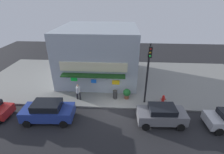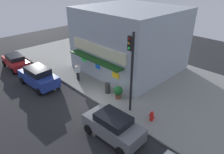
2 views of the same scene
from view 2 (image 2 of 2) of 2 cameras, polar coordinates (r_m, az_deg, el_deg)
The scene contains 12 objects.
ground_plane at distance 16.77m, azimuth -5.07°, elevation -6.80°, with size 48.94×48.94×0.00m, color #232326.
sidewalk at distance 20.53m, azimuth 8.05°, elevation -0.01°, with size 32.62×12.13×0.14m, color gray.
corner_building at distance 21.25m, azimuth 5.00°, elevation 10.45°, with size 9.04×9.49×6.28m.
traffic_light at distance 13.68m, azimuth 5.38°, elevation 3.57°, with size 0.32×0.58×5.91m.
fire_hydrant at distance 14.62m, azimuth 10.99°, elevation -10.62°, with size 0.51×0.27×0.75m.
trash_can at distance 17.36m, azimuth -1.23°, elevation -3.11°, with size 0.45×0.45×0.91m, color #2D2D2D.
pedestrian at distance 19.49m, azimuth -9.54°, elevation 1.63°, with size 0.53×0.53×1.72m.
potted_plant_by_doorway at distance 21.29m, azimuth -7.03°, elevation 2.82°, with size 0.67×0.67×0.93m.
potted_plant_by_window at distance 16.57m, azimuth 1.71°, elevation -4.07°, with size 0.76×0.76×1.08m.
parked_car_blue at distance 19.73m, azimuth -19.77°, elevation 0.11°, with size 4.34×2.26×1.77m.
parked_car_grey at distance 13.02m, azimuth 0.34°, elevation -13.46°, with size 3.99×2.11×1.65m.
parked_car_red at distance 24.53m, azimuth -25.29°, elevation 4.00°, with size 4.09×2.01×1.48m.
Camera 2 is at (10.97, -8.62, 9.31)m, focal length 32.85 mm.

